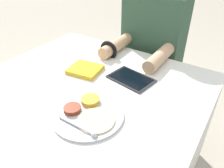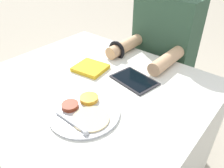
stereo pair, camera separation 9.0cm
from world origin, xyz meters
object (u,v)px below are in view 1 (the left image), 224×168
object	(u,v)px
thali_tray	(88,114)
red_notebook	(85,70)
tablet_device	(131,79)
person_diner	(150,65)

from	to	relation	value
thali_tray	red_notebook	world-z (taller)	thali_tray
tablet_device	person_diner	size ratio (longest dim) A/B	0.19
red_notebook	person_diner	bearing A→B (deg)	74.54
red_notebook	tablet_device	xyz separation A→B (m)	(0.23, 0.06, -0.00)
red_notebook	person_diner	xyz separation A→B (m)	(0.14, 0.51, -0.17)
thali_tray	person_diner	size ratio (longest dim) A/B	0.23
red_notebook	tablet_device	bearing A→B (deg)	14.32
thali_tray	person_diner	xyz separation A→B (m)	(-0.08, 0.76, -0.17)
red_notebook	tablet_device	size ratio (longest dim) A/B	0.76
tablet_device	person_diner	bearing A→B (deg)	101.64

